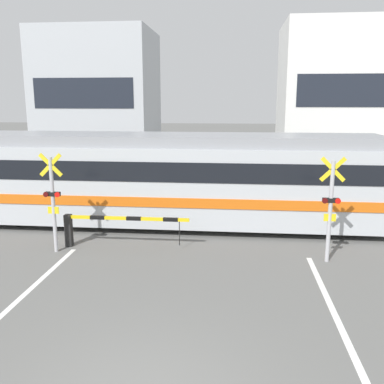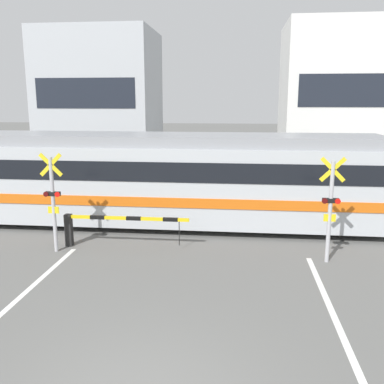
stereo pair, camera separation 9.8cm
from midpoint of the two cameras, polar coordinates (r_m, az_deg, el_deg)
rail_track_near at (r=14.71m, az=0.69°, el=-5.00°), size 50.00×0.10×0.08m
rail_track_far at (r=16.08m, az=1.19°, el=-3.51°), size 50.00×0.10×0.08m
road_stripe_right at (r=8.10m, az=21.61°, el=-21.36°), size 0.14×10.40×0.01m
commuter_train at (r=15.57m, az=-10.15°, el=2.14°), size 18.78×3.04×3.22m
crossing_barrier_near at (r=13.18m, az=-11.86°, el=-4.20°), size 3.79×0.20×0.99m
crossing_barrier_far at (r=18.03m, az=10.33°, el=0.24°), size 3.79×0.20×0.99m
crossing_signal_left at (r=12.94m, az=-17.85°, el=-0.80°), size 0.68×0.15×2.92m
crossing_signal_right at (r=12.09m, az=18.19°, el=-1.70°), size 0.68×0.15×2.92m
pedestrian at (r=20.20m, az=3.82°, el=2.55°), size 0.38×0.23×1.77m
building_left_of_street at (r=29.04m, az=-11.95°, el=11.81°), size 7.12×5.79×8.72m
building_right_of_street at (r=28.30m, az=19.29°, el=11.62°), size 6.98×5.79×8.93m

